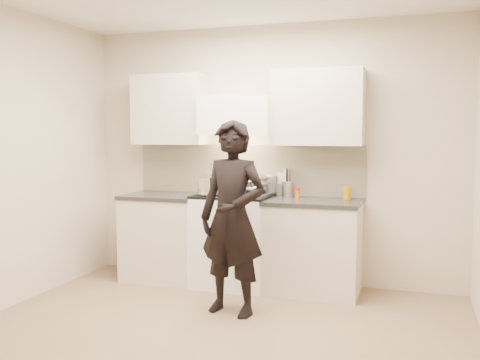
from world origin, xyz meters
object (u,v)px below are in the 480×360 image
object	(u,v)px
counter_right	(313,246)
utensil_crock	(287,187)
person	(232,218)
stove	(234,240)
wok	(252,182)

from	to	relation	value
counter_right	utensil_crock	size ratio (longest dim) A/B	3.16
utensil_crock	person	bearing A→B (deg)	-102.03
counter_right	utensil_crock	bearing A→B (deg)	142.87
stove	utensil_crock	distance (m)	0.78
stove	counter_right	xyz separation A→B (m)	(0.83, 0.00, -0.01)
counter_right	wok	distance (m)	0.92
stove	utensil_crock	bearing A→B (deg)	25.83
wok	person	size ratio (longest dim) A/B	0.29
wok	utensil_crock	world-z (taller)	wok
person	utensil_crock	bearing A→B (deg)	89.17
counter_right	person	distance (m)	1.07
counter_right	wok	bearing A→B (deg)	167.88
counter_right	person	size ratio (longest dim) A/B	0.55
stove	utensil_crock	xyz separation A→B (m)	(0.51, 0.25, 0.53)
wok	person	xyz separation A→B (m)	(0.12, -0.98, -0.23)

